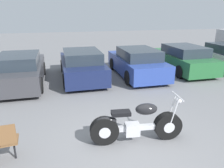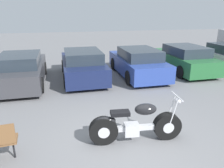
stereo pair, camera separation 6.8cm
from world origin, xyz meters
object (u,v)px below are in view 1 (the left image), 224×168
parked_car_blue (137,63)px  parked_car_green (182,59)px  parked_car_dark_grey (20,70)px  parked_car_navy (82,65)px  motorcycle (136,125)px

parked_car_blue → parked_car_green: (2.60, 0.29, 0.00)m
parked_car_dark_grey → parked_car_green: size_ratio=1.00×
parked_car_dark_grey → parked_car_blue: bearing=1.3°
parked_car_dark_grey → parked_car_green: (7.81, 0.41, 0.00)m
parked_car_dark_grey → parked_car_green: bearing=3.0°
parked_car_navy → parked_car_blue: same height
parked_car_dark_grey → parked_car_blue: same height
motorcycle → parked_car_navy: parked_car_navy is taller
parked_car_dark_grey → parked_car_navy: bearing=6.0°
parked_car_blue → motorcycle: bearing=-110.6°
motorcycle → parked_car_blue: bearing=69.4°
parked_car_dark_grey → parked_car_navy: (2.60, 0.28, 0.00)m
motorcycle → parked_car_green: parked_car_green is taller
parked_car_dark_grey → parked_car_navy: 2.62m
parked_car_dark_grey → parked_car_blue: 5.21m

